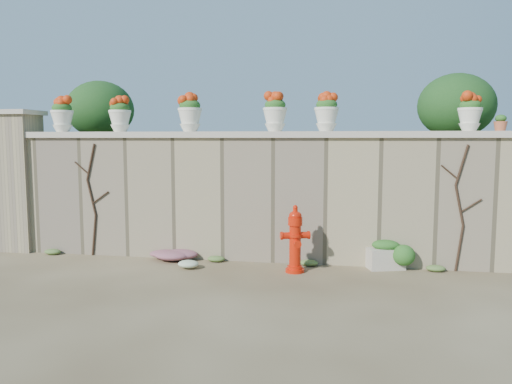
% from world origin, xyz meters
% --- Properties ---
extents(ground, '(80.00, 80.00, 0.00)m').
position_xyz_m(ground, '(0.00, 0.00, 0.00)').
color(ground, '#4E3C27').
rests_on(ground, ground).
extents(stone_wall, '(8.00, 0.40, 2.00)m').
position_xyz_m(stone_wall, '(0.00, 1.80, 1.00)').
color(stone_wall, gray).
rests_on(stone_wall, ground).
extents(wall_cap, '(8.10, 0.52, 0.10)m').
position_xyz_m(wall_cap, '(0.00, 1.80, 2.05)').
color(wall_cap, beige).
rests_on(wall_cap, stone_wall).
extents(gate_pillar, '(0.72, 0.72, 2.48)m').
position_xyz_m(gate_pillar, '(-4.15, 1.80, 1.26)').
color(gate_pillar, gray).
rests_on(gate_pillar, ground).
extents(raised_fill, '(9.00, 6.00, 2.00)m').
position_xyz_m(raised_fill, '(0.00, 5.00, 1.00)').
color(raised_fill, '#384C23').
rests_on(raised_fill, ground).
extents(back_shrub_left, '(1.30, 1.30, 1.10)m').
position_xyz_m(back_shrub_left, '(-3.20, 3.00, 2.55)').
color(back_shrub_left, '#143814').
rests_on(back_shrub_left, raised_fill).
extents(back_shrub_right, '(1.30, 1.30, 1.10)m').
position_xyz_m(back_shrub_right, '(3.40, 3.00, 2.55)').
color(back_shrub_right, '#143814').
rests_on(back_shrub_right, raised_fill).
extents(vine_left, '(0.60, 0.04, 1.91)m').
position_xyz_m(vine_left, '(-2.67, 1.58, 0.99)').
color(vine_left, black).
rests_on(vine_left, ground).
extents(vine_right, '(0.60, 0.04, 1.91)m').
position_xyz_m(vine_right, '(3.23, 1.58, 0.99)').
color(vine_right, black).
rests_on(vine_right, ground).
extents(fire_hydrant, '(0.44, 0.31, 1.00)m').
position_xyz_m(fire_hydrant, '(0.82, 1.11, 0.50)').
color(fire_hydrant, red).
rests_on(fire_hydrant, ground).
extents(planter_box, '(0.61, 0.46, 0.45)m').
position_xyz_m(planter_box, '(2.17, 1.55, 0.21)').
color(planter_box, beige).
rests_on(planter_box, ground).
extents(green_shrub, '(0.56, 0.51, 0.54)m').
position_xyz_m(green_shrub, '(2.39, 1.53, 0.27)').
color(green_shrub, '#1E5119').
rests_on(green_shrub, ground).
extents(magenta_clump, '(0.83, 0.55, 0.22)m').
position_xyz_m(magenta_clump, '(-1.24, 1.46, 0.11)').
color(magenta_clump, '#BA257E').
rests_on(magenta_clump, ground).
extents(white_flowers, '(0.47, 0.37, 0.17)m').
position_xyz_m(white_flowers, '(-0.78, 1.06, 0.08)').
color(white_flowers, white).
rests_on(white_flowers, ground).
extents(urn_pot_0, '(0.38, 0.38, 0.60)m').
position_xyz_m(urn_pot_0, '(-3.29, 1.80, 2.39)').
color(urn_pot_0, white).
rests_on(urn_pot_0, wall_cap).
extents(urn_pot_1, '(0.37, 0.37, 0.59)m').
position_xyz_m(urn_pot_1, '(-2.23, 1.80, 2.39)').
color(urn_pot_1, white).
rests_on(urn_pot_1, wall_cap).
extents(urn_pot_2, '(0.40, 0.40, 0.62)m').
position_xyz_m(urn_pot_2, '(-1.00, 1.80, 2.41)').
color(urn_pot_2, white).
rests_on(urn_pot_2, wall_cap).
extents(urn_pot_3, '(0.39, 0.39, 0.61)m').
position_xyz_m(urn_pot_3, '(0.41, 1.80, 2.40)').
color(urn_pot_3, white).
rests_on(urn_pot_3, wall_cap).
extents(urn_pot_4, '(0.38, 0.38, 0.60)m').
position_xyz_m(urn_pot_4, '(1.23, 1.80, 2.40)').
color(urn_pot_4, white).
rests_on(urn_pot_4, wall_cap).
extents(urn_pot_5, '(0.35, 0.35, 0.56)m').
position_xyz_m(urn_pot_5, '(3.35, 1.80, 2.37)').
color(urn_pot_5, white).
rests_on(urn_pot_5, wall_cap).
extents(terracotta_pot, '(0.20, 0.20, 0.23)m').
position_xyz_m(terracotta_pot, '(3.79, 1.80, 2.21)').
color(terracotta_pot, '#B15736').
rests_on(terracotta_pot, wall_cap).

